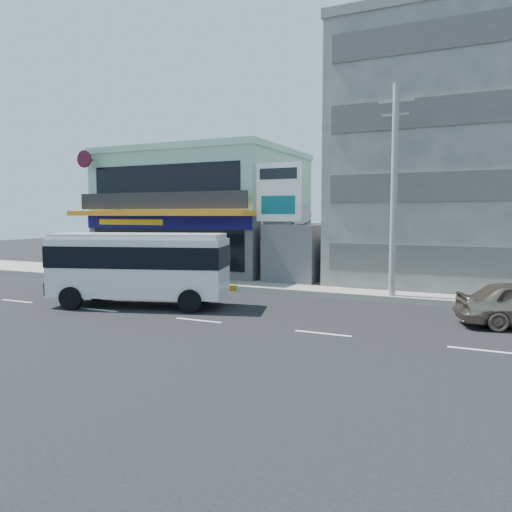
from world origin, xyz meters
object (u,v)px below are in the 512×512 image
Objects in this scene: shop_building at (206,216)px; billboard at (279,199)px; concrete_building at (492,162)px; utility_pole_near at (394,191)px; motorcycle_rider at (60,271)px; minibus at (139,263)px; satellite_dish at (298,223)px.

shop_building is 1.80× the size of billboard.
utility_pole_near is at bearing -117.76° from concrete_building.
billboard is 13.43m from motorcycle_rider.
minibus is 3.38× the size of motorcycle_rider.
utility_pole_near is (6.50, -1.80, 0.22)m from billboard.
minibus is (-9.97, -5.90, -3.22)m from utility_pole_near.
shop_building is at bearing 107.92° from minibus.
concrete_building reaches higher than billboard.
shop_building is at bearing 62.68° from motorcycle_rider.
concrete_building is 1.97× the size of minibus.
satellite_dish is 0.18× the size of minibus.
billboard is at bearing -105.52° from satellite_dish.
concrete_building is 10.67× the size of satellite_dish.
utility_pole_near is at bearing -25.06° from shop_building.
minibus is at bearing -149.40° from utility_pole_near.
utility_pole_near reaches higher than shop_building.
concrete_building reaches higher than satellite_dish.
shop_building is at bearing 154.94° from utility_pole_near.
minibus is (-3.97, -9.50, -1.64)m from satellite_dish.
motorcycle_rider is at bearing -156.25° from concrete_building.
shop_building reaches higher than minibus.
satellite_dish is 0.62× the size of motorcycle_rider.
utility_pole_near is 19.24m from motorcycle_rider.
shop_building is 15.50m from utility_pole_near.
concrete_building is at bearing 62.24° from utility_pole_near.
shop_building reaches higher than motorcycle_rider.
concrete_building is at bearing 28.92° from billboard.
utility_pole_near is 12.03m from minibus.
minibus is 9.39m from motorcycle_rider.
shop_building is 8.27× the size of satellite_dish.
satellite_dish is 14.20m from motorcycle_rider.
minibus is (-3.47, -7.70, -3.00)m from billboard.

